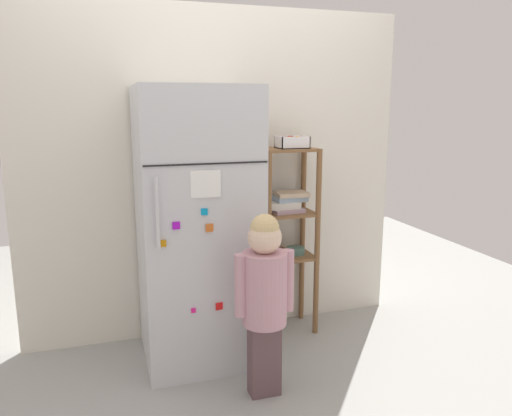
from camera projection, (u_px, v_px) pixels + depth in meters
ground_plane at (233, 350)px, 3.13m from camera, size 6.00×6.00×0.00m
kitchen_wall_back at (216, 175)px, 3.25m from camera, size 2.53×0.03×2.12m
refrigerator at (197, 227)px, 2.92m from camera, size 0.66×0.66×1.62m
child_standing at (264, 288)px, 2.54m from camera, size 0.32×0.23×0.98m
pantry_shelf_unit at (287, 223)px, 3.28m from camera, size 0.37×0.28×1.24m
fruit_bin at (293, 142)px, 3.16m from camera, size 0.19×0.15×0.08m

